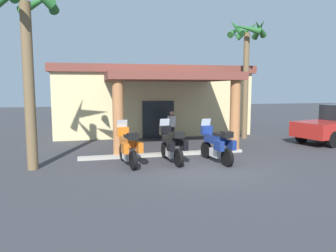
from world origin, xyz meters
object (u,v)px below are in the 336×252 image
motorcycle_blue (217,144)px  pedestrian (172,124)px  motel_building (149,99)px  palm_tree_near_portico (247,49)px  palm_tree_roadside (28,35)px  motorcycle_black (172,144)px  motorcycle_orange (128,146)px

motorcycle_blue → pedestrian: size_ratio=1.35×
motorcycle_blue → motel_building: bearing=-3.7°
motorcycle_blue → palm_tree_near_portico: palm_tree_near_portico is taller
pedestrian → palm_tree_roadside: palm_tree_roadside is taller
motorcycle_black → palm_tree_near_portico: (5.48, 4.66, 4.23)m
pedestrian → palm_tree_roadside: bearing=101.4°
motorcycle_orange → palm_tree_near_portico: 9.54m
motel_building → pedestrian: motel_building is taller
motel_building → motorcycle_orange: (-2.58, -9.20, -1.42)m
motorcycle_orange → motorcycle_blue: (3.36, -0.36, 0.00)m
motorcycle_blue → palm_tree_roadside: palm_tree_roadside is taller
pedestrian → palm_tree_near_portico: palm_tree_near_portico is taller
palm_tree_roadside → motorcycle_blue: bearing=-4.8°
motorcycle_orange → motorcycle_black: 1.68m
pedestrian → palm_tree_roadside: 8.39m
motel_building → palm_tree_roadside: bearing=-121.5°
motorcycle_black → palm_tree_near_portico: bearing=-54.5°
palm_tree_roadside → palm_tree_near_portico: (10.44, 4.48, 0.34)m
motel_building → palm_tree_near_portico: palm_tree_near_portico is taller
motorcycle_black → palm_tree_near_portico: palm_tree_near_portico is taller
motorcycle_black → palm_tree_roadside: 6.31m
motorcycle_black → motorcycle_blue: bearing=-107.5°
motorcycle_blue → palm_tree_roadside: size_ratio=0.34×
motel_building → palm_tree_near_portico: size_ratio=1.84×
motorcycle_black → palm_tree_roadside: (-4.96, 0.18, 3.90)m
motel_building → motorcycle_orange: size_ratio=5.50×
motorcycle_orange → motorcycle_black: (1.68, 0.02, 0.00)m
motel_building → motorcycle_orange: bearing=-104.1°
motorcycle_orange → palm_tree_near_portico: size_ratio=0.33×
motorcycle_black → pedestrian: bearing=-19.8°
motorcycle_black → palm_tree_roadside: size_ratio=0.34×
pedestrian → palm_tree_roadside: size_ratio=0.25×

